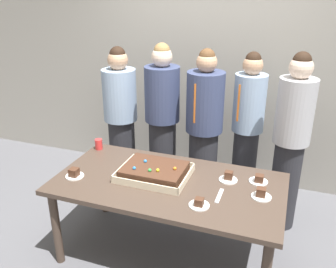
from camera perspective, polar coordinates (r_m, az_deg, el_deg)
ground_plane at (r=3.34m, az=0.03°, el=-18.40°), size 12.00×12.00×0.00m
interior_back_panel at (r=4.12m, az=7.76°, el=12.74°), size 8.00×0.12×3.00m
party_table at (r=2.96m, az=0.03°, el=-8.89°), size 1.84×0.95×0.73m
sheet_cake at (r=2.98m, az=-2.19°, el=-5.95°), size 0.57×0.45×0.11m
plated_slice_near_left at (r=2.62m, az=4.96°, el=-10.96°), size 0.15×0.15×0.07m
plated_slice_near_right at (r=2.80m, az=14.55°, el=-9.23°), size 0.15×0.15×0.08m
plated_slice_far_left at (r=3.07m, az=-14.63°, el=-6.14°), size 0.15×0.15×0.08m
plated_slice_far_right at (r=2.97m, az=9.56°, el=-6.82°), size 0.15×0.15×0.08m
plated_slice_center_front at (r=2.99m, az=14.20°, el=-7.06°), size 0.15×0.15×0.07m
drink_cup_nearest at (r=3.51m, az=-10.93°, el=-1.60°), size 0.07×0.07×0.10m
cake_server_utensil at (r=2.76m, az=8.15°, el=-9.68°), size 0.03×0.20×0.01m
person_serving_front at (r=3.71m, az=-0.91°, el=1.76°), size 0.35×0.35×1.69m
person_green_shirt_behind at (r=3.70m, az=12.42°, el=0.75°), size 0.31×0.31×1.62m
person_striped_tie_right at (r=3.96m, az=-7.48°, el=2.35°), size 0.36×0.36×1.62m
person_far_right_suit at (r=3.58m, az=5.72°, el=0.49°), size 0.36×0.36×1.66m
person_left_edge_reaching at (r=3.43m, az=18.86°, el=-1.18°), size 0.33×0.33×1.69m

